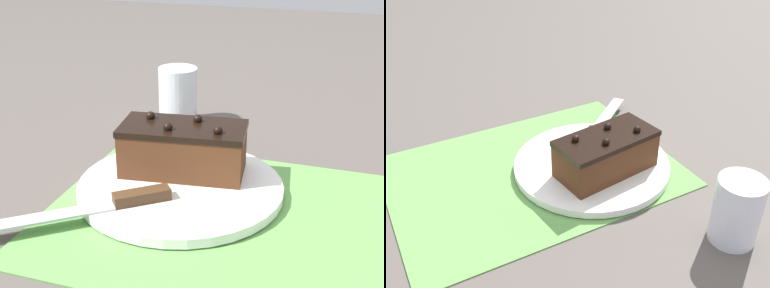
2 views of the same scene
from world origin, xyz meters
TOP-DOWN VIEW (x-y plane):
  - ground_plane at (0.00, 0.00)m, footprint 3.00×3.00m
  - placemat_woven at (0.00, 0.00)m, footprint 0.46×0.34m
  - cake_plate at (-0.09, 0.04)m, footprint 0.26×0.26m
  - chocolate_cake at (-0.10, 0.07)m, footprint 0.17×0.10m
  - serving_knife at (-0.15, -0.04)m, footprint 0.18×0.15m
  - drinking_glass at (-0.18, 0.27)m, footprint 0.06×0.06m

SIDE VIEW (x-z plane):
  - ground_plane at x=0.00m, z-range 0.00..0.00m
  - placemat_woven at x=0.00m, z-range 0.00..0.00m
  - cake_plate at x=-0.09m, z-range 0.00..0.02m
  - serving_knife at x=-0.15m, z-range 0.01..0.03m
  - drinking_glass at x=-0.18m, z-range 0.00..0.10m
  - chocolate_cake at x=-0.10m, z-range 0.01..0.09m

